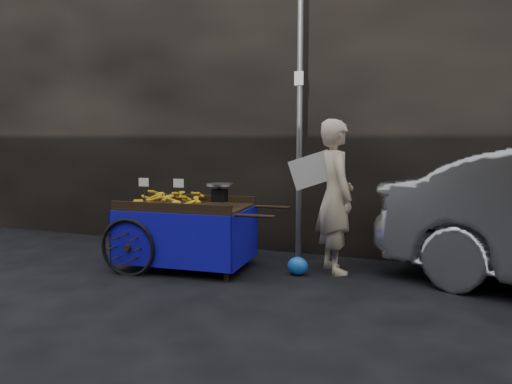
% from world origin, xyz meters
% --- Properties ---
extents(ground, '(80.00, 80.00, 0.00)m').
position_xyz_m(ground, '(0.00, 0.00, 0.00)').
color(ground, black).
rests_on(ground, ground).
extents(building_wall, '(13.50, 2.00, 5.00)m').
position_xyz_m(building_wall, '(0.39, 2.60, 2.50)').
color(building_wall, black).
rests_on(building_wall, ground).
extents(street_pole, '(0.12, 0.10, 4.00)m').
position_xyz_m(street_pole, '(0.30, 1.30, 2.01)').
color(street_pole, slate).
rests_on(street_pole, ground).
extents(banana_cart, '(2.19, 1.16, 1.16)m').
position_xyz_m(banana_cart, '(-0.91, 0.30, 0.71)').
color(banana_cart, black).
rests_on(banana_cart, ground).
extents(vendor, '(0.91, 0.81, 1.85)m').
position_xyz_m(vendor, '(0.90, 0.81, 0.93)').
color(vendor, '#C7B294').
rests_on(vendor, ground).
extents(plastic_bag, '(0.25, 0.20, 0.22)m').
position_xyz_m(plastic_bag, '(0.53, 0.49, 0.11)').
color(plastic_bag, blue).
rests_on(plastic_bag, ground).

